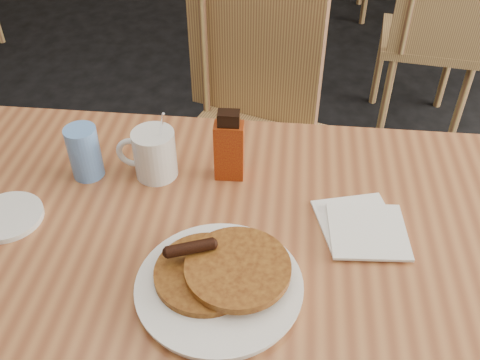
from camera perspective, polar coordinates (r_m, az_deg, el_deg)
name	(u,v)px	position (r m, az deg, el deg)	size (l,w,h in m)	color
main_table	(217,258)	(1.07, -2.44, -8.29)	(1.34, 0.91, 0.75)	#AB6A3C
chair_main_far	(251,106)	(1.72, 1.13, 7.93)	(0.56, 0.57, 0.99)	tan
chair_neighbor_near	(437,27)	(2.50, 20.29, 15.06)	(0.46, 0.46, 0.91)	tan
pancake_plate	(220,280)	(0.96, -2.17, -10.64)	(0.30, 0.30, 0.07)	white
coffee_mug	(153,153)	(1.18, -9.23, 2.84)	(0.13, 0.09, 0.17)	white
syrup_bottle	(229,148)	(1.15, -1.17, 3.48)	(0.06, 0.04, 0.17)	maroon
napkin_stack	(362,227)	(1.09, 12.90, -4.87)	(0.19, 0.20, 0.01)	white
blue_tumbler	(84,152)	(1.21, -16.26, 2.85)	(0.07, 0.07, 0.12)	#6194E4
side_saucer	(7,217)	(1.19, -23.56, -3.61)	(0.14, 0.14, 0.01)	white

